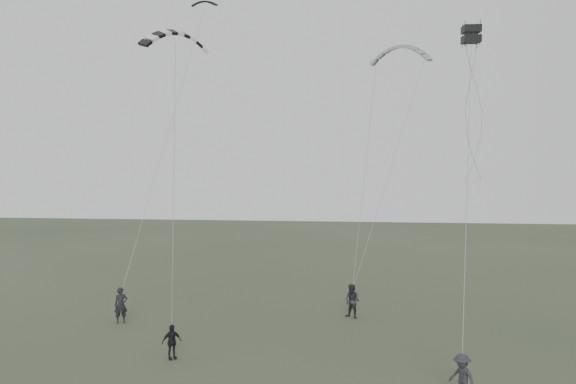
# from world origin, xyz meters

# --- Properties ---
(ground) EXTENTS (140.00, 140.00, 0.00)m
(ground) POSITION_xyz_m (0.00, 0.00, 0.00)
(ground) COLOR #34422D
(ground) RESTS_ON ground
(flyer_left) EXTENTS (0.84, 0.76, 1.92)m
(flyer_left) POSITION_xyz_m (-8.20, 5.55, 0.96)
(flyer_left) COLOR black
(flyer_left) RESTS_ON ground
(flyer_right) EXTENTS (1.15, 1.07, 1.89)m
(flyer_right) POSITION_xyz_m (4.19, 8.25, 0.94)
(flyer_right) COLOR #27272D
(flyer_right) RESTS_ON ground
(flyer_center) EXTENTS (0.91, 0.86, 1.51)m
(flyer_center) POSITION_xyz_m (-3.48, 0.23, 0.76)
(flyer_center) COLOR black
(flyer_center) RESTS_ON ground
(flyer_far) EXTENTS (1.18, 1.22, 1.67)m
(flyer_far) POSITION_xyz_m (8.30, -2.64, 0.84)
(flyer_far) COLOR #29292D
(flyer_far) RESTS_ON ground
(kite_dark_small) EXTENTS (1.61, 0.64, 0.63)m
(kite_dark_small) POSITION_xyz_m (-5.17, 11.41, 18.84)
(kite_dark_small) COLOR black
(kite_dark_small) RESTS_ON flyer_left
(kite_pale_large) EXTENTS (3.91, 2.24, 1.69)m
(kite_pale_large) POSITION_xyz_m (6.94, 12.07, 15.81)
(kite_pale_large) COLOR #96999B
(kite_pale_large) RESTS_ON flyer_right
(kite_striped) EXTENTS (3.29, 2.92, 1.46)m
(kite_striped) POSITION_xyz_m (-4.02, 2.62, 14.72)
(kite_striped) COLOR black
(kite_striped) RESTS_ON flyer_center
(kite_box) EXTENTS (0.79, 0.84, 0.81)m
(kite_box) POSITION_xyz_m (9.43, 2.56, 14.18)
(kite_box) COLOR black
(kite_box) RESTS_ON flyer_far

